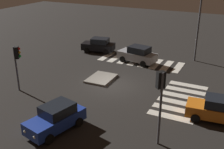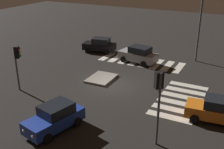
{
  "view_description": "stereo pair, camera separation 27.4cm",
  "coord_description": "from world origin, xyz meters",
  "px_view_note": "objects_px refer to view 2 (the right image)",
  "views": [
    {
      "loc": [
        -19.44,
        -9.64,
        9.87
      ],
      "look_at": [
        0.0,
        0.0,
        1.0
      ],
      "focal_mm": 44.68,
      "sensor_mm": 36.0,
      "label": 1
    },
    {
      "loc": [
        -19.31,
        -9.88,
        9.87
      ],
      "look_at": [
        0.0,
        0.0,
        1.0
      ],
      "focal_mm": 44.68,
      "sensor_mm": 36.0,
      "label": 2
    }
  ],
  "objects_px": {
    "traffic_light_south": "(159,91)",
    "car_orange": "(216,110)",
    "street_lamp": "(201,12)",
    "car_blue": "(55,118)",
    "car_silver": "(138,55)",
    "car_black": "(100,45)",
    "traffic_island": "(101,78)",
    "traffic_light_west": "(17,57)"
  },
  "relations": [
    {
      "from": "car_black",
      "to": "car_blue",
      "type": "xyz_separation_m",
      "value": [
        -15.4,
        -5.47,
        0.02
      ]
    },
    {
      "from": "traffic_light_west",
      "to": "street_lamp",
      "type": "xyz_separation_m",
      "value": [
        13.78,
        -11.32,
        2.35
      ]
    },
    {
      "from": "car_silver",
      "to": "street_lamp",
      "type": "distance_m",
      "value": 7.52
    },
    {
      "from": "traffic_island",
      "to": "car_silver",
      "type": "xyz_separation_m",
      "value": [
        5.66,
        -1.24,
        0.77
      ]
    },
    {
      "from": "car_silver",
      "to": "car_blue",
      "type": "height_order",
      "value": "car_silver"
    },
    {
      "from": "car_orange",
      "to": "traffic_light_west",
      "type": "relative_size",
      "value": 1.05
    },
    {
      "from": "traffic_light_south",
      "to": "traffic_light_west",
      "type": "distance_m",
      "value": 12.36
    },
    {
      "from": "traffic_island",
      "to": "car_black",
      "type": "relative_size",
      "value": 0.71
    },
    {
      "from": "traffic_island",
      "to": "car_orange",
      "type": "height_order",
      "value": "car_orange"
    },
    {
      "from": "car_blue",
      "to": "traffic_light_west",
      "type": "bearing_deg",
      "value": -105.89
    },
    {
      "from": "car_blue",
      "to": "traffic_light_south",
      "type": "height_order",
      "value": "traffic_light_south"
    },
    {
      "from": "car_blue",
      "to": "car_black",
      "type": "bearing_deg",
      "value": -147.4
    },
    {
      "from": "traffic_island",
      "to": "car_black",
      "type": "xyz_separation_m",
      "value": [
        7.09,
        4.17,
        0.72
      ]
    },
    {
      "from": "car_black",
      "to": "car_orange",
      "type": "relative_size",
      "value": 1.01
    },
    {
      "from": "traffic_island",
      "to": "street_lamp",
      "type": "xyz_separation_m",
      "value": [
        8.87,
        -6.49,
        5.09
      ]
    },
    {
      "from": "street_lamp",
      "to": "car_silver",
      "type": "bearing_deg",
      "value": 121.43
    },
    {
      "from": "traffic_island",
      "to": "car_black",
      "type": "bearing_deg",
      "value": 30.43
    },
    {
      "from": "traffic_island",
      "to": "car_blue",
      "type": "height_order",
      "value": "car_blue"
    },
    {
      "from": "traffic_island",
      "to": "traffic_light_west",
      "type": "distance_m",
      "value": 7.41
    },
    {
      "from": "car_silver",
      "to": "car_blue",
      "type": "relative_size",
      "value": 1.03
    },
    {
      "from": "car_black",
      "to": "street_lamp",
      "type": "height_order",
      "value": "street_lamp"
    },
    {
      "from": "car_black",
      "to": "car_silver",
      "type": "xyz_separation_m",
      "value": [
        -1.44,
        -5.41,
        0.06
      ]
    },
    {
      "from": "car_black",
      "to": "traffic_light_south",
      "type": "relative_size",
      "value": 0.89
    },
    {
      "from": "car_blue",
      "to": "car_silver",
      "type": "bearing_deg",
      "value": -166.69
    },
    {
      "from": "car_orange",
      "to": "traffic_light_west",
      "type": "xyz_separation_m",
      "value": [
        -2.23,
        14.93,
        2.01
      ]
    },
    {
      "from": "car_silver",
      "to": "street_lamp",
      "type": "bearing_deg",
      "value": -138.87
    },
    {
      "from": "traffic_island",
      "to": "street_lamp",
      "type": "height_order",
      "value": "street_lamp"
    },
    {
      "from": "car_black",
      "to": "traffic_light_south",
      "type": "xyz_separation_m",
      "value": [
        -13.89,
        -11.54,
        2.57
      ]
    },
    {
      "from": "car_blue",
      "to": "traffic_light_south",
      "type": "relative_size",
      "value": 0.92
    },
    {
      "from": "street_lamp",
      "to": "car_blue",
      "type": "bearing_deg",
      "value": 163.2
    },
    {
      "from": "car_black",
      "to": "street_lamp",
      "type": "bearing_deg",
      "value": 178.52
    },
    {
      "from": "car_silver",
      "to": "car_orange",
      "type": "bearing_deg",
      "value": 146.46
    },
    {
      "from": "traffic_island",
      "to": "traffic_light_south",
      "type": "relative_size",
      "value": 0.63
    },
    {
      "from": "traffic_light_south",
      "to": "car_orange",
      "type": "bearing_deg",
      "value": -78.03
    },
    {
      "from": "traffic_island",
      "to": "car_orange",
      "type": "xyz_separation_m",
      "value": [
        -2.68,
        -10.11,
        0.72
      ]
    },
    {
      "from": "traffic_island",
      "to": "car_black",
      "type": "distance_m",
      "value": 8.26
    },
    {
      "from": "car_blue",
      "to": "street_lamp",
      "type": "bearing_deg",
      "value": 176.23
    },
    {
      "from": "car_black",
      "to": "car_orange",
      "type": "xyz_separation_m",
      "value": [
        -9.78,
        -14.27,
        0.01
      ]
    },
    {
      "from": "car_black",
      "to": "traffic_light_south",
      "type": "distance_m",
      "value": 18.24
    },
    {
      "from": "traffic_light_south",
      "to": "street_lamp",
      "type": "distance_m",
      "value": 15.79
    },
    {
      "from": "traffic_light_west",
      "to": "car_black",
      "type": "bearing_deg",
      "value": 53.14
    },
    {
      "from": "car_black",
      "to": "traffic_light_west",
      "type": "height_order",
      "value": "traffic_light_west"
    }
  ]
}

